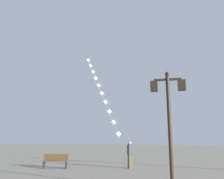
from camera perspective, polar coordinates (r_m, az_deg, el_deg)
The scene contains 5 objects.
ground_plane at distance 22.21m, azimuth 7.96°, elevation -16.35°, with size 160.00×160.00×0.00m, color gray.
twin_lantern_lamp_post at distance 9.44m, azimuth 13.23°, elevation -3.77°, with size 1.32×0.28×4.40m.
kite_train at distance 23.29m, azimuth -2.31°, elevation -1.10°, with size 6.30×9.48×11.42m.
kite_flyer at distance 16.32m, azimuth 4.22°, elevation -14.92°, with size 0.44×0.61×1.71m.
park_bench at distance 16.79m, azimuth -13.20°, elevation -16.11°, with size 1.66×0.75×0.89m.
Camera 1 is at (1.41, -2.09, 1.79)m, focal length 38.72 mm.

